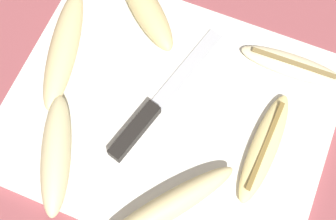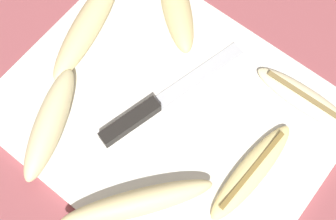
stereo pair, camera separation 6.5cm
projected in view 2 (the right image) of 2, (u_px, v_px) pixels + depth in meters
ground_plane at (168, 116)px, 0.67m from camera, size 4.00×4.00×0.00m
cutting_board at (168, 114)px, 0.67m from camera, size 0.45×0.36×0.01m
knife at (147, 111)px, 0.65m from camera, size 0.08×0.24×0.02m
banana_mellow_near at (87, 25)px, 0.69m from camera, size 0.09×0.20×0.03m
banana_soft_right at (50, 123)px, 0.63m from camera, size 0.10×0.17×0.04m
banana_pale_long at (304, 99)px, 0.66m from camera, size 0.16×0.04×0.02m
banana_golden_short at (252, 171)px, 0.62m from camera, size 0.04×0.17×0.02m
banana_spotted_left at (176, 6)px, 0.70m from camera, size 0.15×0.14×0.03m
banana_ripe_center at (137, 203)px, 0.60m from camera, size 0.15×0.18×0.04m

